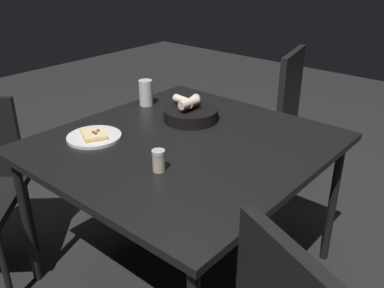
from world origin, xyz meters
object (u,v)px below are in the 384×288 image
chair_far (270,111)px  bread_basket (191,113)px  pizza_plate (94,136)px  pepper_shaker (159,162)px  dining_table (185,151)px  beer_glass (146,94)px

chair_far → bread_basket: bearing=-89.8°
pizza_plate → bread_basket: size_ratio=0.90×
pepper_shaker → bread_basket: bearing=117.5°
dining_table → bread_basket: size_ratio=4.43×
dining_table → chair_far: bearing=98.2°
pizza_plate → bread_basket: bread_basket is taller
pizza_plate → chair_far: bearing=81.6°
pizza_plate → beer_glass: beer_glass is taller
beer_glass → chair_far: size_ratio=0.15×
bread_basket → chair_far: bearing=90.2°
pizza_plate → dining_table: bearing=36.4°
pepper_shaker → chair_far: size_ratio=0.09×
beer_glass → pepper_shaker: (0.56, -0.48, -0.02)m
beer_glass → pepper_shaker: bearing=-40.2°
bread_basket → chair_far: 0.81m
pizza_plate → pepper_shaker: (0.42, -0.03, 0.03)m
bread_basket → pepper_shaker: 0.52m
pizza_plate → beer_glass: size_ratio=1.76×
dining_table → chair_far: chair_far is taller
pizza_plate → chair_far: 1.24m
dining_table → bread_basket: bread_basket is taller
pepper_shaker → chair_far: chair_far is taller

